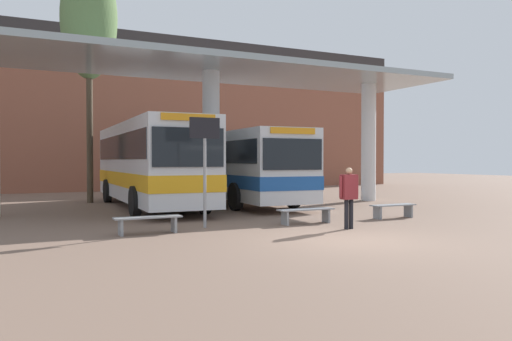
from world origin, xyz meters
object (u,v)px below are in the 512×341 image
object	(u,v)px
pedestrian_waiting	(349,192)
waiting_bench_far_platform	(393,208)
waiting_bench_near_pillar	(306,212)
parked_car_street	(192,175)
waiting_bench_mid_platform	(148,221)
transit_bus_center_bay	(231,164)
info_sign_platform	(205,150)
poplar_tree_behind_left	(89,20)
transit_bus_left_bay	(149,161)

from	to	relation	value
pedestrian_waiting	waiting_bench_far_platform	bearing A→B (deg)	27.92
waiting_bench_near_pillar	waiting_bench_far_platform	world-z (taller)	same
waiting_bench_near_pillar	parked_car_street	xyz separation A→B (m)	(2.03, 17.01, 0.68)
waiting_bench_mid_platform	pedestrian_waiting	size ratio (longest dim) A/B	1.02
transit_bus_center_bay	info_sign_platform	world-z (taller)	info_sign_platform
waiting_bench_far_platform	poplar_tree_behind_left	size ratio (longest dim) A/B	0.15
waiting_bench_near_pillar	pedestrian_waiting	xyz separation A→B (m)	(0.48, -1.52, 0.71)
transit_bus_left_bay	waiting_bench_near_pillar	distance (m)	8.28
transit_bus_left_bay	info_sign_platform	bearing A→B (deg)	90.45
poplar_tree_behind_left	parked_car_street	size ratio (longest dim) A/B	2.53
waiting_bench_near_pillar	waiting_bench_mid_platform	distance (m)	4.86
pedestrian_waiting	waiting_bench_mid_platform	bearing A→B (deg)	164.63
waiting_bench_near_pillar	poplar_tree_behind_left	distance (m)	14.38
waiting_bench_mid_platform	parked_car_street	size ratio (longest dim) A/B	0.40
transit_bus_left_bay	poplar_tree_behind_left	xyz separation A→B (m)	(-1.92, 3.32, 6.45)
waiting_bench_mid_platform	poplar_tree_behind_left	xyz separation A→B (m)	(-0.04, 10.88, 8.02)
transit_bus_left_bay	pedestrian_waiting	bearing A→B (deg)	112.20
waiting_bench_near_pillar	poplar_tree_behind_left	bearing A→B (deg)	114.26
transit_bus_left_bay	parked_car_street	bearing A→B (deg)	-116.59
parked_car_street	poplar_tree_behind_left	bearing A→B (deg)	-137.23
parked_car_street	pedestrian_waiting	bearing A→B (deg)	-93.47
waiting_bench_near_pillar	waiting_bench_far_platform	distance (m)	3.42
info_sign_platform	parked_car_street	size ratio (longest dim) A/B	0.71
waiting_bench_mid_platform	waiting_bench_far_platform	size ratio (longest dim) A/B	1.06
transit_bus_left_bay	info_sign_platform	distance (m)	7.07
waiting_bench_mid_platform	parked_car_street	distance (m)	18.37
info_sign_platform	waiting_bench_near_pillar	bearing A→B (deg)	-9.16
transit_bus_left_bay	info_sign_platform	xyz separation A→B (m)	(-0.11, -7.06, 0.34)
waiting_bench_far_platform	waiting_bench_near_pillar	bearing A→B (deg)	-180.00
transit_bus_left_bay	poplar_tree_behind_left	world-z (taller)	poplar_tree_behind_left
transit_bus_center_bay	poplar_tree_behind_left	world-z (taller)	poplar_tree_behind_left
waiting_bench_far_platform	pedestrian_waiting	size ratio (longest dim) A/B	0.96
transit_bus_center_bay	waiting_bench_far_platform	distance (m)	8.83
info_sign_platform	poplar_tree_behind_left	size ratio (longest dim) A/B	0.28
waiting_bench_far_platform	info_sign_platform	bearing A→B (deg)	175.63
waiting_bench_near_pillar	info_sign_platform	size ratio (longest dim) A/B	0.58
transit_bus_left_bay	waiting_bench_far_platform	world-z (taller)	transit_bus_left_bay
pedestrian_waiting	parked_car_street	distance (m)	18.60
transit_bus_center_bay	info_sign_platform	bearing A→B (deg)	64.38
info_sign_platform	waiting_bench_far_platform	bearing A→B (deg)	-4.37
transit_bus_center_bay	poplar_tree_behind_left	bearing A→B (deg)	-20.30
waiting_bench_near_pillar	waiting_bench_mid_platform	bearing A→B (deg)	180.00
waiting_bench_mid_platform	poplar_tree_behind_left	world-z (taller)	poplar_tree_behind_left
pedestrian_waiting	parked_car_street	size ratio (longest dim) A/B	0.39
transit_bus_center_bay	waiting_bench_far_platform	bearing A→B (deg)	107.83
waiting_bench_far_platform	pedestrian_waiting	bearing A→B (deg)	-152.64
transit_bus_center_bay	poplar_tree_behind_left	size ratio (longest dim) A/B	1.11
transit_bus_left_bay	poplar_tree_behind_left	distance (m)	7.50
transit_bus_center_bay	waiting_bench_mid_platform	bearing A→B (deg)	56.94
info_sign_platform	transit_bus_left_bay	bearing A→B (deg)	89.10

